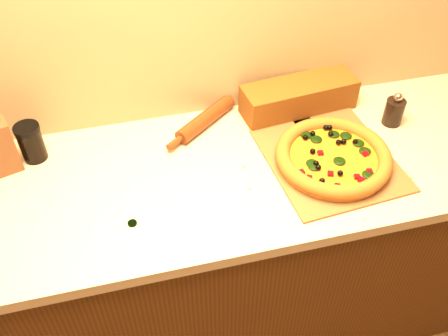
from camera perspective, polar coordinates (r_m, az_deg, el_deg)
cabinet at (r=1.96m, az=-2.79°, el=-10.60°), size 2.80×0.65×0.86m
countertop at (r=1.62m, az=-3.33°, el=-1.34°), size 2.84×0.68×0.04m
pizza_peel at (r=1.70m, az=11.69°, el=1.37°), size 0.43×0.62×0.01m
pizza at (r=1.65m, az=12.38°, el=1.25°), size 0.37×0.37×0.05m
bottle_cap at (r=1.49m, az=-10.44°, el=-6.22°), size 0.03×0.03×0.01m
pepper_grinder at (r=1.87m, az=18.86°, el=6.18°), size 0.07×0.07×0.13m
rolling_pin at (r=1.78m, az=-2.10°, el=5.65°), size 0.32×0.26×0.05m
bread_bag at (r=1.85m, az=8.53°, el=8.05°), size 0.43×0.18×0.11m
dark_jar at (r=1.73m, az=-21.18°, el=2.75°), size 0.08×0.08×0.13m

